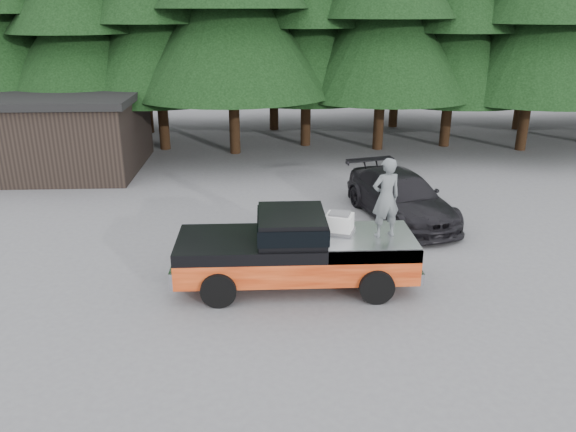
{
  "coord_description": "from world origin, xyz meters",
  "views": [
    {
      "loc": [
        0.3,
        -12.0,
        6.56
      ],
      "look_at": [
        0.86,
        0.0,
        2.1
      ],
      "focal_mm": 35.0,
      "sensor_mm": 36.0,
      "label": 1
    }
  ],
  "objects_px": {
    "man_on_bed": "(386,198)",
    "utility_building": "(43,131)",
    "air_compressor": "(339,224)",
    "pickup_truck": "(295,261)",
    "parked_car": "(401,197)"
  },
  "relations": [
    {
      "from": "pickup_truck",
      "to": "parked_car",
      "type": "xyz_separation_m",
      "value": [
        3.73,
        4.58,
        0.09
      ]
    },
    {
      "from": "parked_car",
      "to": "utility_building",
      "type": "bearing_deg",
      "value": 139.1
    },
    {
      "from": "utility_building",
      "to": "man_on_bed",
      "type": "bearing_deg",
      "value": -43.05
    },
    {
      "from": "parked_car",
      "to": "man_on_bed",
      "type": "bearing_deg",
      "value": -123.55
    },
    {
      "from": "man_on_bed",
      "to": "utility_building",
      "type": "height_order",
      "value": "utility_building"
    },
    {
      "from": "air_compressor",
      "to": "man_on_bed",
      "type": "bearing_deg",
      "value": 4.2
    },
    {
      "from": "parked_car",
      "to": "utility_building",
      "type": "relative_size",
      "value": 0.62
    },
    {
      "from": "air_compressor",
      "to": "utility_building",
      "type": "height_order",
      "value": "utility_building"
    },
    {
      "from": "pickup_truck",
      "to": "parked_car",
      "type": "relative_size",
      "value": 1.15
    },
    {
      "from": "air_compressor",
      "to": "man_on_bed",
      "type": "xyz_separation_m",
      "value": [
        1.06,
        -0.29,
        0.76
      ]
    },
    {
      "from": "pickup_truck",
      "to": "man_on_bed",
      "type": "xyz_separation_m",
      "value": [
        2.15,
        -0.08,
        1.64
      ]
    },
    {
      "from": "man_on_bed",
      "to": "parked_car",
      "type": "xyz_separation_m",
      "value": [
        1.58,
        4.66,
        -1.55
      ]
    },
    {
      "from": "parked_car",
      "to": "utility_building",
      "type": "height_order",
      "value": "utility_building"
    },
    {
      "from": "man_on_bed",
      "to": "pickup_truck",
      "type": "bearing_deg",
      "value": -17.42
    },
    {
      "from": "air_compressor",
      "to": "utility_building",
      "type": "relative_size",
      "value": 0.08
    }
  ]
}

